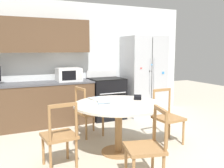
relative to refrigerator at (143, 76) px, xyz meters
The scene contains 15 objects.
ground_plane 2.77m from the refrigerator, 121.66° to the right, with size 14.00×14.00×0.00m, color beige.
back_wall 1.79m from the refrigerator, 167.63° to the left, with size 5.20×0.44×2.60m.
kitchen_counter 2.51m from the refrigerator, behind, with size 2.25×0.64×0.90m.
refrigerator is the anchor object (origin of this frame).
oven_range 1.06m from the refrigerator, behind, with size 0.74×0.68×1.08m.
microwave 1.82m from the refrigerator, behind, with size 0.50×0.40×0.28m.
dining_table 2.42m from the refrigerator, 130.76° to the right, with size 1.34×1.34×0.76m.
dining_chair_left 3.19m from the refrigerator, 142.16° to the right, with size 0.46×0.46×0.90m.
dining_chair_near 3.25m from the refrigerator, 121.23° to the right, with size 0.51×0.51×0.90m.
dining_chair_right 1.98m from the refrigerator, 109.71° to the right, with size 0.44×0.44×0.90m.
dining_chair_far 2.01m from the refrigerator, 152.24° to the right, with size 0.48×0.48×0.90m.
candle_glass 2.42m from the refrigerator, 130.30° to the right, with size 0.08×0.08×0.09m.
folded_napkin 2.50m from the refrigerator, 135.35° to the right, with size 0.20×0.06×0.05m.
wallet 2.04m from the refrigerator, 124.58° to the right, with size 0.17×0.17×0.07m.
mail_stack 2.25m from the refrigerator, 140.62° to the right, with size 0.26×0.33×0.02m.
Camera 1 is at (-1.82, -2.85, 1.57)m, focal length 40.00 mm.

